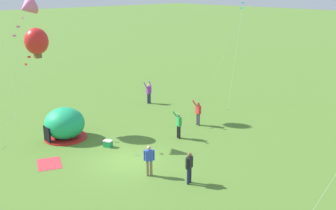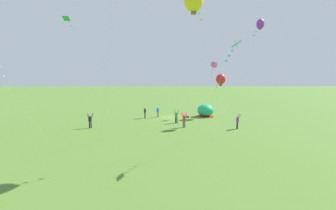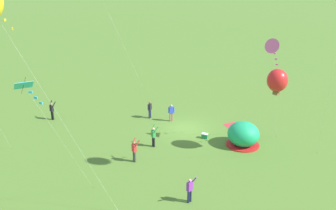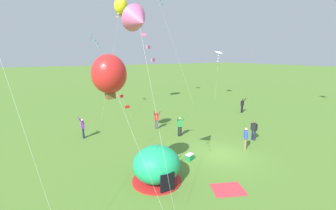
% 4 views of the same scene
% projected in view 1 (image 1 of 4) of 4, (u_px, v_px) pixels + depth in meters
% --- Properties ---
extents(ground_plane, '(300.00, 300.00, 0.00)m').
position_uv_depth(ground_plane, '(128.00, 161.00, 22.81)').
color(ground_plane, '#517A2D').
extents(popup_tent, '(2.81, 2.81, 2.10)m').
position_uv_depth(popup_tent, '(65.00, 124.00, 25.99)').
color(popup_tent, '#1EAD6B').
rests_on(popup_tent, ground).
extents(picnic_blanket, '(2.07, 1.85, 0.01)m').
position_uv_depth(picnic_blanket, '(49.00, 164.00, 22.48)').
color(picnic_blanket, '#CC333D').
rests_on(picnic_blanket, ground).
extents(cooler_box, '(0.63, 0.54, 0.44)m').
position_uv_depth(cooler_box, '(108.00, 144.00, 24.80)').
color(cooler_box, '#1E8C4C').
rests_on(cooler_box, ground).
extents(person_arms_raised, '(0.67, 0.53, 1.89)m').
position_uv_depth(person_arms_raised, '(198.00, 112.00, 28.43)').
color(person_arms_raised, '#4C4C51').
rests_on(person_arms_raised, ground).
extents(person_with_toddler, '(0.69, 0.56, 1.89)m').
position_uv_depth(person_with_toddler, '(179.00, 124.00, 25.98)').
color(person_with_toddler, black).
rests_on(person_with_toddler, ground).
extents(person_strolling, '(0.42, 0.49, 1.72)m').
position_uv_depth(person_strolling, '(149.00, 159.00, 20.83)').
color(person_strolling, '#8C7251').
rests_on(person_strolling, ground).
extents(person_far_back, '(0.48, 0.68, 1.89)m').
position_uv_depth(person_far_back, '(149.00, 92.00, 33.74)').
color(person_far_back, '#1E2347').
rests_on(person_far_back, ground).
extents(person_center_field, '(0.34, 0.57, 1.72)m').
position_uv_depth(person_center_field, '(189.00, 166.00, 20.00)').
color(person_center_field, '#1E2347').
rests_on(person_center_field, ground).
extents(kite_pink, '(1.32, 3.29, 9.18)m').
position_uv_depth(kite_pink, '(26.00, 8.00, 23.99)').
color(kite_pink, silver).
rests_on(kite_pink, ground).
extents(kite_red, '(2.09, 4.10, 7.13)m').
position_uv_depth(kite_red, '(36.00, 41.00, 26.03)').
color(kite_red, silver).
rests_on(kite_red, ground).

